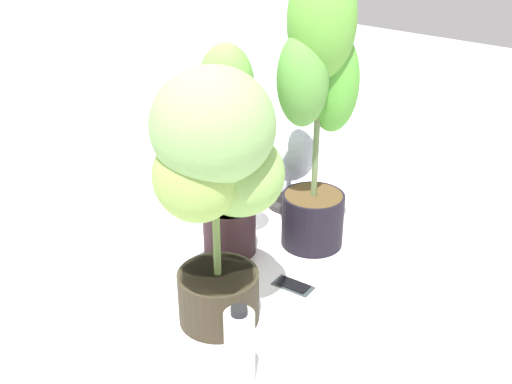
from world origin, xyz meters
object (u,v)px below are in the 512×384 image
(potted_plant_front_right, at_px, (318,92))
(floor_fan, at_px, (289,157))
(potted_plant_center, at_px, (227,142))
(cell_phone, at_px, (293,285))
(potted_plant_front_left, at_px, (217,172))
(nutrient_bottle, at_px, (240,348))

(potted_plant_front_right, distance_m, floor_fan, 0.51)
(potted_plant_center, relative_size, floor_fan, 2.21)
(potted_plant_front_right, height_order, cell_phone, potted_plant_front_right)
(potted_plant_front_left, xyz_separation_m, cell_phone, (0.29, -0.07, -0.52))
(potted_plant_front_right, xyz_separation_m, floor_fan, (0.19, 0.27, -0.39))
(potted_plant_center, relative_size, potted_plant_front_left, 0.96)
(potted_plant_front_left, xyz_separation_m, nutrient_bottle, (-0.18, -0.24, -0.41))
(potted_plant_front_right, relative_size, floor_fan, 2.96)
(potted_plant_center, xyz_separation_m, floor_fan, (0.44, 0.06, -0.22))
(nutrient_bottle, bearing_deg, potted_plant_front_left, 53.96)
(potted_plant_front_left, relative_size, nutrient_bottle, 3.22)
(cell_phone, bearing_deg, floor_fan, 33.34)
(floor_fan, bearing_deg, nutrient_bottle, 27.10)
(cell_phone, bearing_deg, potted_plant_center, 78.90)
(potted_plant_front_right, height_order, potted_plant_front_left, potted_plant_front_right)
(potted_plant_front_right, distance_m, nutrient_bottle, 0.95)
(potted_plant_center, distance_m, potted_plant_front_left, 0.42)
(nutrient_bottle, bearing_deg, cell_phone, 19.88)
(potted_plant_front_left, bearing_deg, nutrient_bottle, -126.04)
(potted_plant_front_left, xyz_separation_m, floor_fan, (0.77, 0.32, -0.30))
(potted_plant_front_left, height_order, nutrient_bottle, potted_plant_front_left)
(potted_plant_front_left, bearing_deg, potted_plant_center, 39.20)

